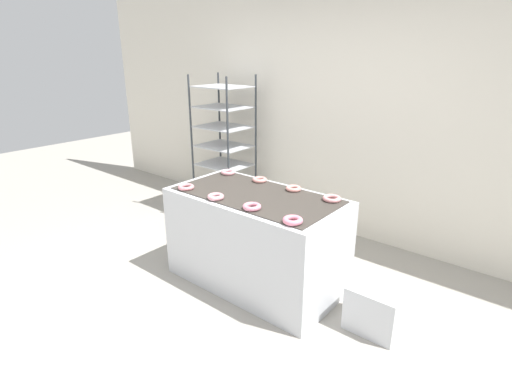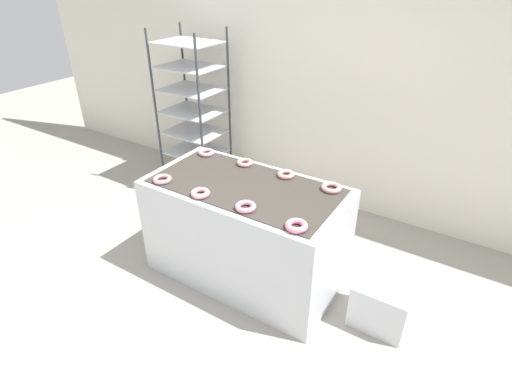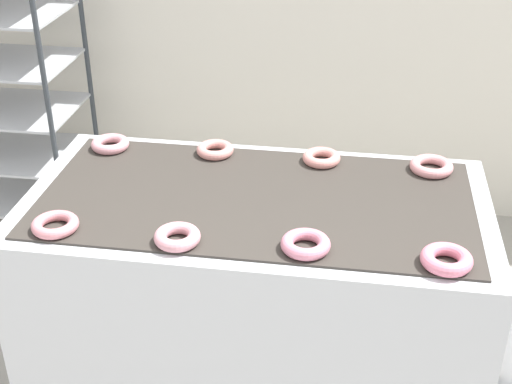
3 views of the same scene
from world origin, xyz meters
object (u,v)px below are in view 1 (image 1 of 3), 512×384
Objects in this scene: glaze_bin at (376,308)px; donut_far_midright at (294,188)px; donut_near_left at (186,187)px; donut_far_right at (332,198)px; baking_rack_cart at (224,146)px; donut_far_midleft at (260,180)px; donut_near_midleft at (216,197)px; donut_near_midright at (252,207)px; donut_near_right at (293,220)px; donut_far_left at (228,172)px; fryer_machine at (256,239)px.

donut_far_midright is at bearing 166.79° from glaze_bin.
donut_far_right reaches higher than donut_near_left.
baking_rack_cart is 12.95× the size of donut_far_midright.
donut_near_left is at bearing -58.78° from baking_rack_cart.
donut_far_right is at bearing -1.24° from donut_far_midright.
baking_rack_cart is at bearing 147.74° from donut_far_midleft.
donut_near_midleft is 0.37m from donut_near_midright.
donut_far_midright reaches higher than donut_near_left.
donut_far_midleft is (-0.38, 0.56, -0.00)m from donut_near_midright.
donut_near_left is 1.13m from donut_near_right.
baking_rack_cart is 2.32m from donut_near_right.
donut_near_midleft is 0.58m from donut_far_midleft.
donut_far_left and donut_far_right have the same top height.
fryer_machine reaches higher than glaze_bin.
donut_far_midleft is (-1.29, 0.22, 0.68)m from glaze_bin.
donut_near_right is at bearing -37.11° from donut_far_midleft.
donut_near_right is at bearing -26.18° from donut_far_left.
glaze_bin is at bearing 34.23° from donut_near_right.
donut_far_left is at bearing 153.82° from donut_near_right.
donut_far_right is (1.91, -0.74, -0.02)m from baking_rack_cart.
donut_far_right is (0.38, 0.55, -0.00)m from donut_near_midright.
fryer_machine is 0.78m from donut_far_left.
baking_rack_cart is 2.00m from donut_near_midright.
donut_far_right is (0.38, -0.01, 0.00)m from donut_far_midright.
donut_near_right reaches higher than donut_near_left.
donut_near_midleft is at bearing -89.13° from donut_far_midleft.
glaze_bin is 1.83m from donut_far_left.
baking_rack_cart is 1.70m from donut_far_midright.
donut_far_right is at bearing -1.07° from donut_far_midleft.
glaze_bin is 1.48m from donut_far_midleft.
donut_near_right reaches higher than donut_far_right.
donut_near_right is (0.39, -0.02, 0.00)m from donut_near_midright.
donut_near_left is 0.95× the size of donut_far_right.
donut_near_right is at bearing -2.70° from donut_near_midright.
glaze_bin is 1.19m from donut_near_midright.
donut_far_right is (1.12, 0.55, 0.00)m from donut_near_left.
baking_rack_cart reaches higher than fryer_machine.
donut_far_left is 0.39m from donut_far_midleft.
baking_rack_cart reaches higher than donut_near_right.
donut_far_midright is 0.90× the size of donut_far_right.
donut_near_midleft is at bearing -179.93° from donut_near_right.
baking_rack_cart is at bearing 142.96° from fryer_machine.
donut_far_midright is at bearing 36.92° from donut_near_left.
donut_near_midleft is at bearing -122.25° from fryer_machine.
donut_far_left reaches higher than donut_near_left.
donut_near_midleft is (-0.18, -0.29, 0.44)m from fryer_machine.
baking_rack_cart is 1.36m from donut_far_midleft.
glaze_bin is at bearing -21.17° from baking_rack_cart.
baking_rack_cart is at bearing 158.83° from glaze_bin.
donut_far_left is at bearing 144.34° from donut_near_midright.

